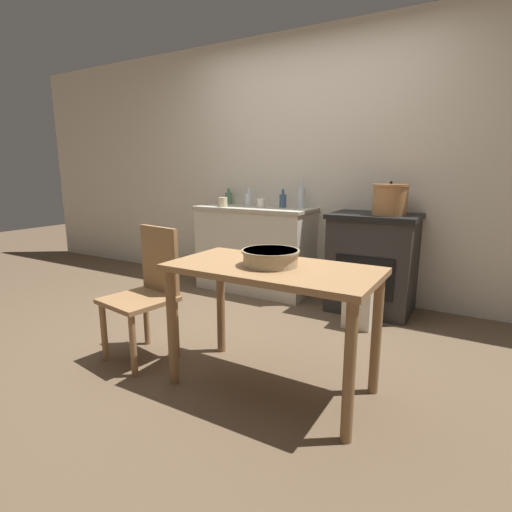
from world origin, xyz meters
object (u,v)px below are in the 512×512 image
object	(u,v)px
mixing_bowl_large	(270,257)
cup_center_right	(261,203)
flour_sack	(358,306)
stock_pot	(390,199)
work_table	(272,286)
bottle_far_left	(249,199)
cup_center	(223,202)
bottle_mid_left	(229,198)
chair	(147,290)
bottle_left	(301,197)
stove	(372,263)
bottle_center_left	(283,200)

from	to	relation	value
mixing_bowl_large	cup_center_right	world-z (taller)	cup_center_right
flour_sack	stock_pot	distance (m)	0.93
work_table	cup_center_right	distance (m)	1.89
stock_pot	cup_center_right	size ratio (longest dim) A/B	3.28
bottle_far_left	cup_center	size ratio (longest dim) A/B	1.93
mixing_bowl_large	flour_sack	bearing A→B (deg)	80.81
stock_pot	bottle_mid_left	xyz separation A→B (m)	(-1.78, 0.22, -0.06)
chair	bottle_mid_left	xyz separation A→B (m)	(-0.60, 1.85, 0.48)
bottle_left	bottle_mid_left	distance (m)	0.90
bottle_left	cup_center_right	distance (m)	0.40
work_table	bottle_mid_left	world-z (taller)	bottle_mid_left
stove	flour_sack	world-z (taller)	stove
bottle_mid_left	stock_pot	bearing A→B (deg)	-7.10
chair	bottle_far_left	world-z (taller)	bottle_far_left
stove	stock_pot	world-z (taller)	stock_pot
mixing_bowl_large	cup_center	xyz separation A→B (m)	(-1.33, 1.46, 0.15)
flour_sack	mixing_bowl_large	distance (m)	1.30
flour_sack	bottle_center_left	size ratio (longest dim) A/B	2.00
stock_pot	cup_center	size ratio (longest dim) A/B	3.08
bottle_left	stove	bearing A→B (deg)	-10.15
stove	work_table	distance (m)	1.63
bottle_center_left	bottle_left	bearing A→B (deg)	12.85
mixing_bowl_large	bottle_left	distance (m)	1.85
stove	flour_sack	distance (m)	0.53
cup_center_right	mixing_bowl_large	bearing A→B (deg)	-58.74
stove	stock_pot	distance (m)	0.58
bottle_mid_left	bottle_center_left	xyz separation A→B (m)	(0.72, -0.10, 0.00)
mixing_bowl_large	bottle_center_left	distance (m)	1.88
bottle_left	bottle_mid_left	xyz separation A→B (m)	(-0.90, 0.05, -0.04)
cup_center	bottle_mid_left	bearing A→B (deg)	115.10
flour_sack	bottle_left	world-z (taller)	bottle_left
mixing_bowl_large	stock_pot	bearing A→B (deg)	79.84
stove	flour_sack	bearing A→B (deg)	-87.20
stove	bottle_left	distance (m)	0.94
mixing_bowl_large	cup_center	distance (m)	1.98
stock_pot	mixing_bowl_large	xyz separation A→B (m)	(-0.28, -1.58, -0.22)
mixing_bowl_large	cup_center_right	xyz separation A→B (m)	(-0.96, 1.58, 0.14)
bottle_mid_left	cup_center_right	distance (m)	0.57
stove	bottle_left	world-z (taller)	bottle_left
flour_sack	bottle_far_left	bearing A→B (deg)	159.20
flour_sack	bottle_left	distance (m)	1.27
bottle_left	bottle_center_left	xyz separation A→B (m)	(-0.18, -0.04, -0.03)
bottle_mid_left	cup_center_right	xyz separation A→B (m)	(0.53, -0.21, -0.02)
mixing_bowl_large	bottle_mid_left	size ratio (longest dim) A/B	1.88
bottle_left	chair	bearing A→B (deg)	-99.43
stove	flour_sack	xyz separation A→B (m)	(0.02, -0.46, -0.26)
mixing_bowl_large	bottle_mid_left	world-z (taller)	bottle_mid_left
bottle_far_left	cup_center_right	size ratio (longest dim) A/B	2.06
mixing_bowl_large	cup_center_right	size ratio (longest dim) A/B	3.53
bottle_mid_left	work_table	bearing A→B (deg)	-50.08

